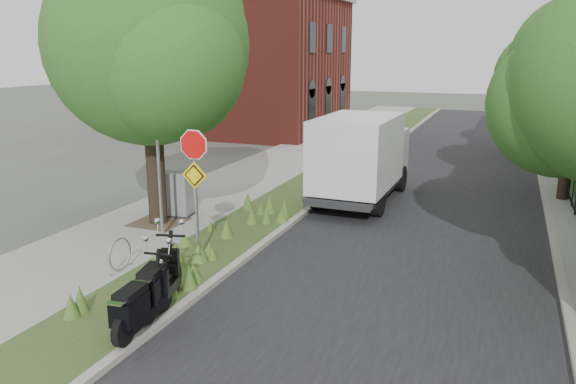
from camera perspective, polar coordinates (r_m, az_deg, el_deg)
name	(u,v)px	position (r m, az deg, el deg)	size (l,w,h in m)	color
ground	(241,283)	(12.41, -4.79, -9.18)	(120.00, 120.00, 0.00)	#4C5147
sidewalk_near	(255,174)	(22.78, -3.32, 1.84)	(3.50, 60.00, 0.12)	gray
verge	(320,180)	(21.79, 3.26, 1.27)	(2.00, 60.00, 0.12)	#2F471E
kerb_near	(345,182)	(21.51, 5.79, 1.06)	(0.20, 60.00, 0.13)	#9E9991
road	(439,191)	(20.89, 15.06, 0.08)	(7.00, 60.00, 0.01)	black
kerb_far	(545,199)	(20.81, 24.67, -0.62)	(0.20, 60.00, 0.13)	#9E9991
street_tree_main	(148,55)	(15.97, -14.06, 13.37)	(6.21, 5.54, 7.66)	black
bare_post	(159,162)	(14.85, -13.02, 2.97)	(0.08, 0.08, 4.00)	#A5A8AD
bike_hoop	(120,254)	(13.13, -16.71, -6.09)	(0.06, 0.78, 0.77)	#A5A8AD
sign_assembly	(195,168)	(12.85, -9.47, 2.38)	(0.94, 0.08, 3.22)	#A5A8AD
fence_far	(570,183)	(20.74, 26.76, 0.82)	(0.04, 24.00, 1.00)	black
brick_building	(258,63)	(35.36, -3.02, 12.99)	(9.40, 10.40, 8.30)	maroon
far_tree_b	(575,68)	(20.33, 27.17, 11.11)	(4.83, 4.31, 6.56)	black
far_tree_c	(557,73)	(28.32, 25.66, 10.85)	(4.37, 3.89, 5.93)	black
scooter_near	(157,288)	(10.94, -13.19, -9.52)	(0.71, 1.97, 0.95)	black
scooter_far	(137,310)	(10.24, -15.07, -11.46)	(0.51, 1.90, 0.91)	black
box_truck	(361,154)	(18.61, 7.46, 3.83)	(2.28, 5.50, 2.47)	#262628
utility_cabinet	(176,195)	(17.04, -11.34, -0.25)	(1.07, 0.79, 1.32)	#262628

